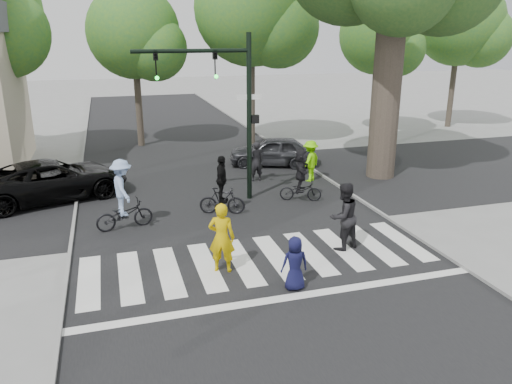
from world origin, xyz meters
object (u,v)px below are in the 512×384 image
Objects in this scene: pedestrian_woman at (222,238)px; cyclist_left at (123,199)px; pedestrian_child at (295,263)px; pedestrian_adult at (343,216)px; car_suv at (53,180)px; cyclist_right at (301,178)px; car_grey at (273,151)px; traffic_signal at (226,95)px; cyclist_mid at (222,190)px.

cyclist_left reaches higher than pedestrian_woman.
pedestrian_child is 0.69× the size of pedestrian_adult.
car_suv is at bearing -52.55° from pedestrian_child.
cyclist_left reaches higher than cyclist_right.
pedestrian_adult is at bearing 13.44° from car_grey.
traffic_signal reaches higher than pedestrian_child.
pedestrian_woman is 3.67m from pedestrian_adult.
traffic_signal is 3.38m from cyclist_mid.
car_suv is (-6.20, 2.03, -3.15)m from traffic_signal.
pedestrian_adult reaches higher than car_grey.
traffic_signal is 6.35m from car_grey.
pedestrian_adult is (2.18, 1.85, 0.31)m from pedestrian_child.
pedestrian_child is at bearing 158.00° from pedestrian_woman.
cyclist_mid is (3.28, 0.44, -0.14)m from cyclist_left.
traffic_signal is at bearing -84.85° from pedestrian_adult.
cyclist_mid is (-0.52, -1.35, -3.06)m from traffic_signal.
cyclist_left reaches higher than car_suv.
cyclist_left is 9.38m from car_grey.
cyclist_left is 1.16× the size of cyclist_right.
traffic_signal is 7.72m from pedestrian_child.
pedestrian_child is 0.34× the size of car_grey.
pedestrian_child is 5.70m from cyclist_mid.
cyclist_left is 4.52m from car_suv.
car_grey is at bearing -93.60° from car_suv.
cyclist_mid is at bearing -111.00° from traffic_signal.
pedestrian_woman is 11.06m from car_grey.
cyclist_left is at bearing -36.29° from pedestrian_woman.
car_grey is at bearing -113.91° from pedestrian_adult.
pedestrian_child is 0.60× the size of cyclist_left.
cyclist_mid is at bearing -138.45° from car_suv.
car_grey is at bearing 82.95° from cyclist_right.
cyclist_right is at bearing -113.14° from pedestrian_adult.
car_suv reaches higher than pedestrian_child.
traffic_signal is 2.92× the size of cyclist_mid.
pedestrian_woman reaches higher than car_suv.
cyclist_right is (3.11, 0.54, 0.03)m from cyclist_mid.
pedestrian_adult is at bearing -148.50° from car_suv.
cyclist_right is at bearing -109.68° from pedestrian_child.
pedestrian_woman is 1.39× the size of pedestrian_child.
cyclist_left is at bearing -165.54° from car_suv.
traffic_signal is 3.07× the size of cyclist_right.
traffic_signal is 6.31m from pedestrian_adult.
cyclist_right is 0.36× the size of car_suv.
pedestrian_child is 6.74m from cyclist_right.
cyclist_left is (-5.96, 3.39, -0.01)m from pedestrian_adult.
pedestrian_child is (1.47, -1.44, -0.26)m from pedestrian_woman.
traffic_signal reaches higher than car_grey.
cyclist_right is (2.59, -0.80, -3.03)m from traffic_signal.
pedestrian_woman is 8.95m from car_suv.
cyclist_left is 0.42× the size of car_suv.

